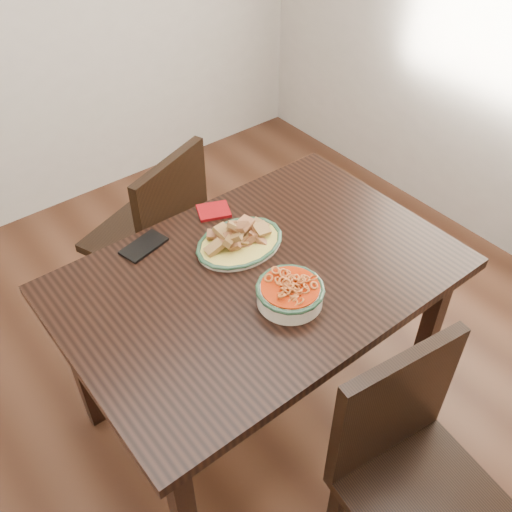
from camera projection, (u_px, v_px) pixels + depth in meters
floor at (228, 398)px, 2.42m from camera, size 3.50×3.50×0.00m
dining_table at (260, 291)px, 1.97m from camera, size 1.32×0.88×0.75m
chair_far at (157, 231)px, 2.47m from camera, size 0.54×0.54×0.89m
chair_near at (409, 466)px, 1.67m from camera, size 0.47×0.47×0.89m
fish_plate at (239, 236)px, 1.98m from camera, size 0.32×0.25×0.11m
noodle_bowl at (290, 291)px, 1.78m from camera, size 0.22×0.22×0.08m
smartphone at (144, 246)px, 2.00m from camera, size 0.18×0.12×0.01m
napkin at (214, 211)px, 2.15m from camera, size 0.15×0.14×0.01m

